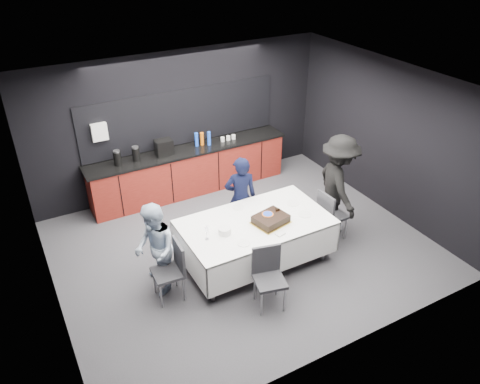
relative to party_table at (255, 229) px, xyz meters
name	(u,v)px	position (x,y,z in m)	size (l,w,h in m)	color
ground	(243,247)	(0.00, 0.40, -0.64)	(6.00, 6.00, 0.00)	#424247
room_shell	(243,149)	(0.00, 0.40, 1.22)	(6.04, 5.04, 2.82)	white
kitchenette	(189,167)	(-0.02, 2.62, -0.10)	(4.10, 0.64, 2.05)	maroon
party_table	(255,229)	(0.00, 0.00, 0.00)	(2.32, 1.32, 0.78)	#99999E
cake_assembly	(271,219)	(0.19, -0.15, 0.20)	(0.60, 0.53, 0.17)	gold
plate_stack	(225,231)	(-0.57, -0.06, 0.19)	(0.19, 0.19, 0.10)	white
loose_plate_near	(244,243)	(-0.44, -0.41, 0.14)	(0.19, 0.19, 0.01)	white
loose_plate_right_a	(293,203)	(0.81, 0.16, 0.14)	(0.22, 0.22, 0.01)	white
loose_plate_right_b	(305,214)	(0.78, -0.22, 0.14)	(0.21, 0.21, 0.01)	white
loose_plate_far	(238,207)	(-0.05, 0.48, 0.14)	(0.19, 0.19, 0.01)	white
fork_pile	(280,234)	(0.15, -0.48, 0.15)	(0.14, 0.09, 0.02)	white
champagne_flute	(207,230)	(-0.86, -0.06, 0.30)	(0.06, 0.06, 0.22)	white
chair_left	(173,267)	(-1.45, -0.12, -0.11)	(0.44, 0.44, 0.92)	#2D2D32
chair_right	(330,212)	(1.43, -0.07, -0.11)	(0.44, 0.44, 0.92)	#2D2D32
chair_near	(268,273)	(-0.31, -0.90, -0.11)	(0.51, 0.51, 0.92)	#2D2D32
person_center	(241,198)	(0.16, 0.77, 0.12)	(0.55, 0.36, 1.51)	black
person_left	(155,250)	(-1.60, 0.13, 0.09)	(0.71, 0.55, 1.46)	#AABDD5
person_right	(338,185)	(1.72, 0.13, 0.26)	(1.16, 0.67, 1.80)	black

